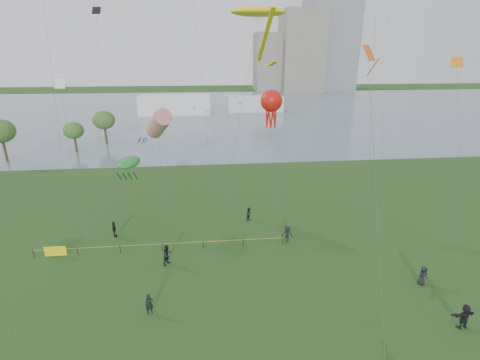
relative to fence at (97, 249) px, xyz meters
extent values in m
plane|color=#163711|center=(13.55, -12.42, -0.55)|extent=(400.00, 400.00, 0.00)
cube|color=slate|center=(13.55, 87.58, -0.53)|extent=(400.00, 120.00, 0.08)
cube|color=slate|center=(59.55, 149.58, 18.45)|extent=(20.00, 20.00, 38.00)
cube|color=gray|center=(45.55, 155.58, 13.45)|extent=(16.00, 18.00, 28.00)
cube|color=white|center=(1.55, 82.58, 2.45)|extent=(22.00, 8.00, 6.00)
cube|color=silver|center=(27.55, 85.58, 1.95)|extent=(18.00, 7.00, 5.00)
cylinder|color=#3C2B1B|center=(-24.83, 33.37, 1.14)|extent=(0.44, 0.44, 3.39)
ellipsoid|color=#416929|center=(-24.83, 33.37, 4.94)|extent=(4.82, 4.82, 4.07)
cylinder|color=#3C2B1B|center=(-14.43, 38.40, 0.78)|extent=(0.44, 0.44, 2.66)
ellipsoid|color=#416929|center=(-14.43, 38.40, 3.77)|extent=(3.79, 3.79, 3.20)
cylinder|color=#3C2B1B|center=(-10.26, 44.49, 1.03)|extent=(0.44, 0.44, 3.17)
ellipsoid|color=#416929|center=(-10.26, 44.49, 4.59)|extent=(4.51, 4.51, 3.81)
cylinder|color=black|center=(-5.88, 0.00, -0.13)|extent=(0.07, 0.07, 0.85)
cylinder|color=black|center=(-1.88, 0.00, -0.13)|extent=(0.07, 0.07, 0.85)
cylinder|color=black|center=(2.12, 0.00, -0.13)|extent=(0.07, 0.07, 0.85)
cylinder|color=black|center=(6.12, 0.00, -0.13)|extent=(0.07, 0.07, 0.85)
cylinder|color=black|center=(10.12, 0.00, -0.13)|extent=(0.07, 0.07, 0.85)
cylinder|color=black|center=(14.12, 0.00, -0.13)|extent=(0.07, 0.07, 0.85)
cylinder|color=black|center=(18.12, 0.00, -0.13)|extent=(0.07, 0.07, 0.85)
cylinder|color=yellow|center=(6.12, 0.00, 0.19)|extent=(24.00, 0.03, 0.03)
cube|color=#F4EB0C|center=(-3.88, 0.00, 0.00)|extent=(2.00, 0.04, 1.00)
imported|color=black|center=(6.90, -2.40, 0.42)|extent=(1.16, 1.20, 1.96)
imported|color=black|center=(18.66, 0.32, 0.36)|extent=(1.32, 0.97, 1.82)
imported|color=black|center=(0.84, 3.32, 0.31)|extent=(0.55, 1.06, 1.73)
imported|color=black|center=(28.35, -7.57, 0.28)|extent=(0.90, 0.68, 1.68)
imported|color=black|center=(28.29, -12.51, 0.40)|extent=(1.80, 0.68, 1.91)
imported|color=black|center=(6.15, -8.80, 0.26)|extent=(0.70, 0.58, 1.64)
imported|color=black|center=(15.44, 5.64, 0.25)|extent=(0.99, 0.97, 1.61)
cylinder|color=#3F3F42|center=(13.73, 2.74, 10.44)|extent=(5.07, 7.33, 22.00)
ellipsoid|color=yellow|center=(16.25, 6.38, 21.44)|extent=(5.46, 3.41, 0.85)
cube|color=yellow|center=(16.25, 2.18, 19.04)|extent=(0.36, 6.98, 4.09)
cube|color=yellow|center=(16.25, -1.62, 16.94)|extent=(0.95, 0.95, 0.42)
cylinder|color=#3F3F42|center=(5.60, 7.21, 4.76)|extent=(0.38, 5.67, 10.65)
cylinder|color=red|center=(5.42, 10.03, 10.08)|extent=(3.87, 5.28, 3.97)
cylinder|color=#184AAC|center=(4.02, 8.83, 8.48)|extent=(0.60, 1.13, 0.88)
cylinder|color=#184AAC|center=(3.75, 9.22, 8.48)|extent=(0.60, 1.13, 0.88)
cylinder|color=#184AAC|center=(3.30, 9.07, 8.48)|extent=(0.60, 1.13, 0.88)
cylinder|color=#184AAC|center=(3.30, 8.60, 8.48)|extent=(0.60, 1.13, 0.88)
cylinder|color=#184AAC|center=(3.75, 8.45, 8.48)|extent=(0.60, 1.13, 0.88)
cylinder|color=#3F3F42|center=(0.41, 3.27, 3.07)|extent=(4.04, 6.40, 7.27)
ellipsoid|color=#167B26|center=(2.41, 6.45, 6.70)|extent=(2.34, 4.22, 0.82)
cylinder|color=#167B26|center=(1.61, 4.85, 5.70)|extent=(0.16, 1.79, 1.54)
cylinder|color=#167B26|center=(2.16, 4.85, 5.70)|extent=(0.16, 1.79, 1.54)
cylinder|color=#167B26|center=(2.71, 4.85, 5.70)|extent=(0.16, 1.79, 1.54)
cylinder|color=#167B26|center=(3.26, 4.85, 5.70)|extent=(0.16, 1.79, 1.54)
cylinder|color=#3F3F42|center=(17.44, 2.76, 6.16)|extent=(1.02, 8.90, 13.45)
sphere|color=red|center=(17.94, 7.20, 12.88)|extent=(2.38, 2.38, 2.38)
cylinder|color=red|center=(18.44, 7.20, 11.28)|extent=(0.18, 0.54, 2.60)
cylinder|color=red|center=(18.19, 7.63, 11.28)|extent=(0.49, 0.36, 2.61)
cylinder|color=red|center=(17.69, 7.63, 11.28)|extent=(0.49, 0.36, 2.61)
cylinder|color=red|center=(17.44, 7.20, 11.28)|extent=(0.18, 0.54, 2.60)
cylinder|color=red|center=(17.69, 6.76, 11.28)|extent=(0.49, 0.36, 2.61)
cylinder|color=red|center=(18.19, 6.76, 11.28)|extent=(0.49, 0.36, 2.61)
cylinder|color=#3F3F42|center=(22.21, -9.46, 8.58)|extent=(1.80, 11.29, 18.29)
cube|color=#DE5913|center=(23.10, -3.83, 17.72)|extent=(1.38, 1.38, 1.12)
cylinder|color=#DE5913|center=(23.10, -4.73, 16.72)|extent=(0.08, 1.58, 1.35)
cube|color=black|center=(-0.33, 11.80, 21.98)|extent=(1.04, 1.00, 0.76)
cube|color=orange|center=(31.48, -2.21, 17.01)|extent=(0.97, 0.68, 0.76)
cube|color=white|center=(-1.53, 1.83, 15.22)|extent=(1.05, 0.91, 0.76)
camera|label=1|loc=(10.70, -30.31, 17.69)|focal=26.00mm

